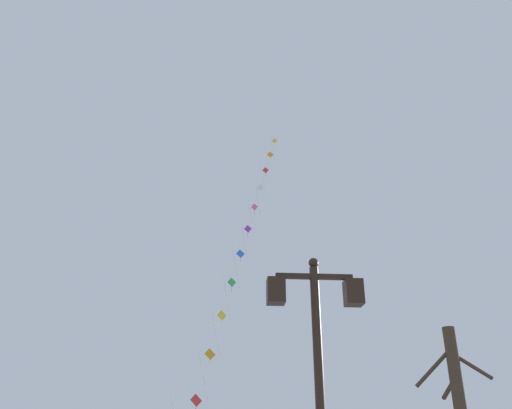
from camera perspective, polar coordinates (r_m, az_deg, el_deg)
The scene contains 2 objects.
twin_lantern_lamp_post at distance 8.40m, azimuth 6.52°, elevation -14.36°, with size 1.51×0.28×4.43m.
kite_train at distance 26.18m, azimuth -1.30°, elevation -4.05°, with size 5.03×12.90×20.78m.
Camera 1 is at (0.33, -1.56, 1.56)m, focal length 37.68 mm.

